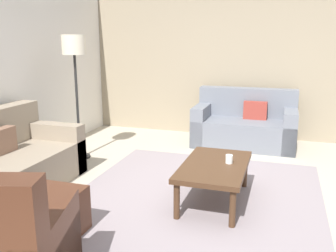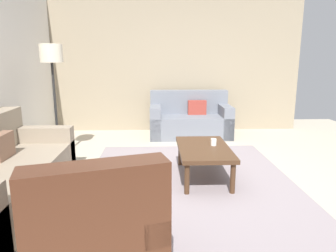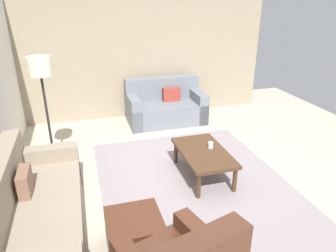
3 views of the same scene
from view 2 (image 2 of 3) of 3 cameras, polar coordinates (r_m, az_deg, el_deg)
The scene contains 9 objects.
ground_plane at distance 3.88m, azimuth 4.03°, elevation -10.48°, with size 8.00×8.00×0.00m, color #B2A893.
stone_feature_panel at distance 6.57m, azimuth 1.38°, elevation 11.42°, with size 0.12×5.20×2.80m, color gray.
area_rug at distance 3.88m, azimuth 4.03°, elevation -10.42°, with size 3.27×2.59×0.01m, color gray.
couch_loveseat at distance 6.17m, azimuth 4.01°, elevation 1.06°, with size 0.86×1.56×0.88m.
armchair_leather at distance 2.19m, azimuth -13.08°, elevation -21.13°, with size 0.99×0.99×0.95m.
ottoman at distance 2.96m, azimuth -14.64°, elevation -14.19°, with size 0.56×0.56×0.40m, color #4C2819.
coffee_table at distance 3.95m, azimuth 6.63°, elevation -4.58°, with size 1.10×0.64×0.41m.
cup at distance 4.01m, azimuth 8.43°, elevation -2.96°, with size 0.07×0.07×0.09m, color white.
lamp_standing at distance 4.83m, azimuth -20.65°, elevation 10.45°, with size 0.32×0.32×1.71m.
Camera 2 is at (-3.55, 0.40, 1.50)m, focal length 32.96 mm.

